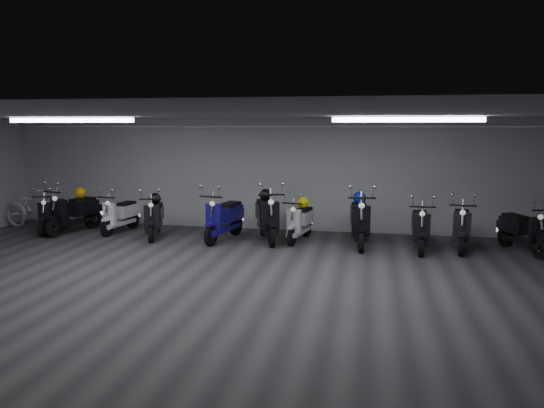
% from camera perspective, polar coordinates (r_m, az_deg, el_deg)
% --- Properties ---
extents(floor, '(14.00, 10.00, 0.01)m').
position_cam_1_polar(floor, '(8.49, -6.48, -9.52)').
color(floor, '#323234').
rests_on(floor, ground).
extents(ceiling, '(14.00, 10.00, 0.01)m').
position_cam_1_polar(ceiling, '(8.06, -6.83, 9.80)').
color(ceiling, gray).
rests_on(ceiling, ground).
extents(back_wall, '(14.00, 0.01, 2.80)m').
position_cam_1_polar(back_wall, '(12.98, -0.03, 3.25)').
color(back_wall, '#AAAAAD').
rests_on(back_wall, ground).
extents(fluor_strip_left, '(2.40, 0.18, 0.08)m').
position_cam_1_polar(fluor_strip_left, '(10.25, -21.45, 8.67)').
color(fluor_strip_left, white).
rests_on(fluor_strip_left, ceiling).
extents(fluor_strip_right, '(2.40, 0.18, 0.08)m').
position_cam_1_polar(fluor_strip_right, '(8.71, 14.75, 9.07)').
color(fluor_strip_right, white).
rests_on(fluor_strip_right, ceiling).
extents(conduit, '(13.60, 0.05, 0.05)m').
position_cam_1_polar(conduit, '(12.84, -0.10, 8.64)').
color(conduit, white).
rests_on(conduit, back_wall).
extents(scooter_0, '(0.78, 1.68, 1.20)m').
position_cam_1_polar(scooter_0, '(13.79, -23.18, -0.48)').
color(scooter_0, black).
rests_on(scooter_0, floor).
extents(scooter_1, '(1.11, 1.91, 1.35)m').
position_cam_1_polar(scooter_1, '(13.55, -21.24, -0.21)').
color(scooter_1, black).
rests_on(scooter_1, floor).
extents(scooter_2, '(0.76, 1.65, 1.18)m').
position_cam_1_polar(scooter_2, '(13.22, -16.59, -0.56)').
color(scooter_2, white).
rests_on(scooter_2, floor).
extents(scooter_3, '(1.00, 1.76, 1.24)m').
position_cam_1_polar(scooter_3, '(12.45, -13.00, -0.84)').
color(scooter_3, black).
rests_on(scooter_3, floor).
extents(scooter_4, '(0.98, 1.92, 1.36)m').
position_cam_1_polar(scooter_4, '(11.86, -5.39, -0.82)').
color(scooter_4, navy).
rests_on(scooter_4, floor).
extents(scooter_5, '(1.26, 2.03, 1.44)m').
position_cam_1_polar(scooter_5, '(11.76, -0.54, -0.68)').
color(scooter_5, black).
rests_on(scooter_5, floor).
extents(scooter_6, '(0.84, 1.66, 1.18)m').
position_cam_1_polar(scooter_6, '(11.76, 3.12, -1.33)').
color(scooter_6, silver).
rests_on(scooter_6, floor).
extents(scooter_7, '(0.78, 1.97, 1.44)m').
position_cam_1_polar(scooter_7, '(11.44, 9.75, -1.08)').
color(scooter_7, black).
rests_on(scooter_7, floor).
extents(scooter_8, '(0.64, 1.73, 1.27)m').
position_cam_1_polar(scooter_8, '(11.32, 16.21, -1.83)').
color(scooter_8, black).
rests_on(scooter_8, floor).
extents(scooter_9, '(0.84, 1.81, 1.30)m').
position_cam_1_polar(scooter_9, '(11.64, 20.37, -1.69)').
color(scooter_9, black).
rests_on(scooter_9, floor).
extents(bicycle, '(2.19, 1.23, 1.34)m').
position_cam_1_polar(bicycle, '(14.40, -24.91, 0.05)').
color(bicycle, white).
rests_on(bicycle, floor).
extents(scooter_10, '(1.13, 1.74, 1.23)m').
position_cam_1_polar(scooter_10, '(11.89, 26.21, -2.00)').
color(scooter_10, black).
rests_on(scooter_10, floor).
extents(helmet_0, '(0.28, 0.28, 0.28)m').
position_cam_1_polar(helmet_0, '(11.92, 3.49, 0.17)').
color(helmet_0, yellow).
rests_on(helmet_0, scooter_6).
extents(helmet_1, '(0.29, 0.29, 0.29)m').
position_cam_1_polar(helmet_1, '(11.66, 9.72, 0.68)').
color(helmet_1, '#0E1C9F').
rests_on(helmet_1, scooter_7).
extents(helmet_2, '(0.29, 0.29, 0.29)m').
position_cam_1_polar(helmet_2, '(13.68, -20.52, 1.19)').
color(helmet_2, '#E5A80D').
rests_on(helmet_2, scooter_1).
extents(helmet_3, '(0.27, 0.27, 0.27)m').
position_cam_1_polar(helmet_3, '(12.63, -12.90, 0.61)').
color(helmet_3, black).
rests_on(helmet_3, scooter_3).
extents(helmet_4, '(0.29, 0.29, 0.29)m').
position_cam_1_polar(helmet_4, '(11.97, -0.73, 1.01)').
color(helmet_4, black).
rests_on(helmet_4, scooter_5).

